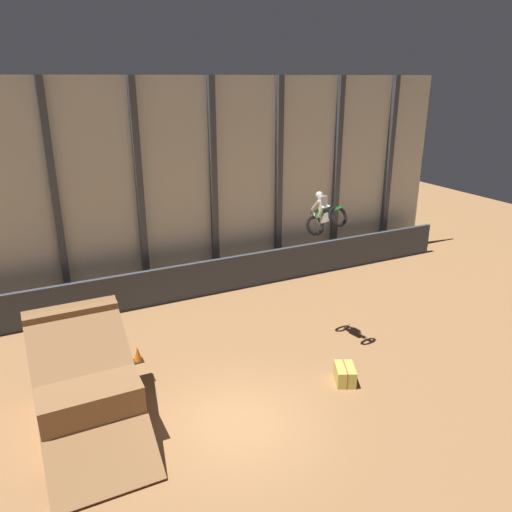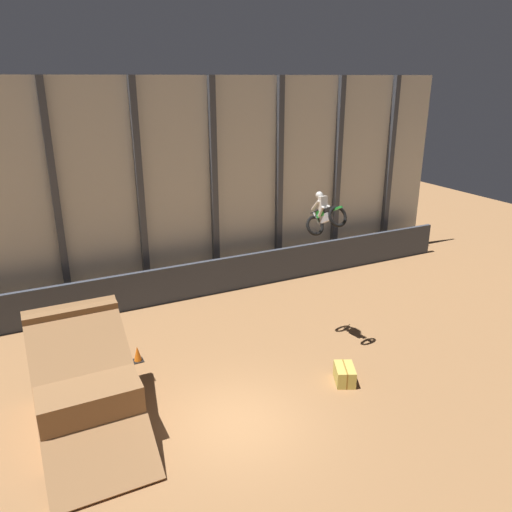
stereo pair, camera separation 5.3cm
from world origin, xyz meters
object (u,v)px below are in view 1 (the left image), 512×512
(traffic_cone_near_ramp, at_px, (138,354))
(hay_bale_trackside, at_px, (345,374))
(rider_bike_solo, at_px, (325,215))
(dirt_ramp, at_px, (85,386))
(traffic_cone_arena_edge, at_px, (98,331))

(traffic_cone_near_ramp, distance_m, hay_bale_trackside, 7.13)
(rider_bike_solo, distance_m, hay_bale_trackside, 5.39)
(dirt_ramp, bearing_deg, traffic_cone_near_ramp, 49.63)
(rider_bike_solo, xyz_separation_m, traffic_cone_near_ramp, (-6.48, 1.57, -4.62))
(dirt_ramp, bearing_deg, rider_bike_solo, 5.58)
(traffic_cone_near_ramp, height_order, hay_bale_trackside, traffic_cone_near_ramp)
(rider_bike_solo, bearing_deg, traffic_cone_arena_edge, 149.29)
(rider_bike_solo, relative_size, hay_bale_trackside, 1.60)
(dirt_ramp, relative_size, hay_bale_trackside, 4.65)
(traffic_cone_arena_edge, bearing_deg, hay_bale_trackside, -44.64)
(hay_bale_trackside, bearing_deg, traffic_cone_arena_edge, 135.36)
(dirt_ramp, relative_size, traffic_cone_arena_edge, 8.59)
(dirt_ramp, relative_size, rider_bike_solo, 2.91)
(rider_bike_solo, xyz_separation_m, traffic_cone_arena_edge, (-7.42, 3.93, -4.62))
(dirt_ramp, bearing_deg, hay_bale_trackside, -13.25)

